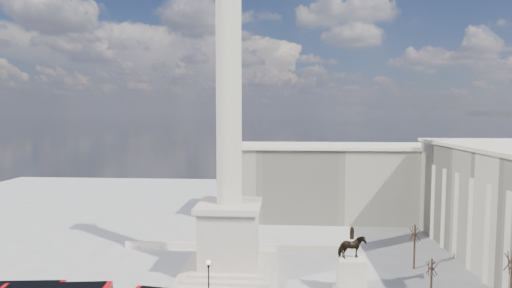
{
  "coord_description": "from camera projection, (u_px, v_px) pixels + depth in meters",
  "views": [
    {
      "loc": [
        7.62,
        -51.16,
        23.6
      ],
      "look_at": [
        4.1,
        1.26,
        19.6
      ],
      "focal_mm": 28.0,
      "sensor_mm": 36.0,
      "label": 1
    }
  ],
  "objects": [
    {
      "name": "bare_tree_mid",
      "position": [
        432.0,
        267.0,
        49.35
      ],
      "size": [
        1.58,
        1.58,
        5.97
      ],
      "rotation": [
        0.0,
        0.0,
        0.29
      ],
      "color": "#332319",
      "rests_on": "ground"
    },
    {
      "name": "bare_tree_far",
      "position": [
        415.0,
        233.0,
        60.38
      ],
      "size": [
        1.75,
        1.75,
        7.15
      ],
      "rotation": [
        0.0,
        0.0,
        0.11
      ],
      "color": "#332319",
      "rests_on": "ground"
    },
    {
      "name": "equestrian_statue",
      "position": [
        351.0,
        271.0,
        51.9
      ],
      "size": [
        4.39,
        3.29,
        9.04
      ],
      "color": "beige",
      "rests_on": "ground"
    },
    {
      "name": "building_northeast",
      "position": [
        337.0,
        181.0,
        91.02
      ],
      "size": [
        51.0,
        17.0,
        16.6
      ],
      "color": "#B5AD94",
      "rests_on": "ground"
    },
    {
      "name": "victorian_lamp",
      "position": [
        209.0,
        283.0,
        46.34
      ],
      "size": [
        0.57,
        0.57,
        6.69
      ],
      "rotation": [
        0.0,
        0.0,
        0.0
      ],
      "color": "black",
      "rests_on": "ground"
    },
    {
      "name": "nelsons_column",
      "position": [
        229.0,
        188.0,
        57.19
      ],
      "size": [
        14.0,
        14.0,
        49.85
      ],
      "color": "#C0B1A0",
      "rests_on": "ground"
    },
    {
      "name": "balustrade_wall",
      "position": [
        238.0,
        247.0,
        69.07
      ],
      "size": [
        40.0,
        0.6,
        1.1
      ],
      "primitive_type": "cube",
      "color": "beige",
      "rests_on": "ground"
    }
  ]
}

